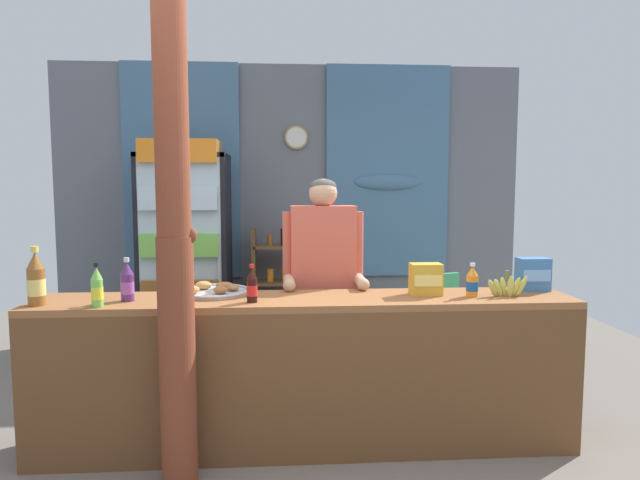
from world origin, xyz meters
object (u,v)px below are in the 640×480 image
at_px(soda_bottle_grape_soda, 127,283).
at_px(soda_bottle_orange_soda, 472,282).
at_px(bottle_shelf_rack, 277,286).
at_px(shopkeeper, 323,268).
at_px(soda_bottle_lime_soda, 97,288).
at_px(snack_box_biscuit, 533,274).
at_px(pastry_tray, 214,291).
at_px(stall_counter, 307,361).
at_px(timber_post, 175,248).
at_px(plastic_lawn_chair, 427,315).
at_px(drink_fridge, 185,240).
at_px(soda_bottle_cola, 252,286).
at_px(banana_bunch, 507,287).
at_px(snack_box_choco_powder, 426,279).
at_px(soda_bottle_iced_tea, 36,280).

xyz_separation_m(soda_bottle_grape_soda, soda_bottle_orange_soda, (2.02, -0.01, -0.02)).
xyz_separation_m(bottle_shelf_rack, soda_bottle_grape_soda, (-0.84, -2.08, 0.41)).
bearing_deg(shopkeeper, soda_bottle_lime_soda, -153.76).
bearing_deg(snack_box_biscuit, pastry_tray, 179.34).
xyz_separation_m(stall_counter, soda_bottle_orange_soda, (0.99, 0.06, 0.44)).
bearing_deg(timber_post, snack_box_biscuit, 13.46).
xyz_separation_m(bottle_shelf_rack, plastic_lawn_chair, (1.26, -0.81, -0.12)).
distance_m(timber_post, soda_bottle_orange_soda, 1.73).
bearing_deg(drink_fridge, shopkeeper, -50.07).
height_order(shopkeeper, soda_bottle_cola, shopkeeper).
distance_m(shopkeeper, banana_bunch, 1.18).
bearing_deg(pastry_tray, snack_box_choco_powder, -5.13).
bearing_deg(plastic_lawn_chair, drink_fridge, 164.10).
bearing_deg(snack_box_choco_powder, soda_bottle_grape_soda, -178.05).
distance_m(soda_bottle_iced_tea, soda_bottle_orange_soda, 2.49).
distance_m(timber_post, soda_bottle_iced_tea, 0.88).
relative_size(stall_counter, timber_post, 1.21).
bearing_deg(soda_bottle_grape_soda, pastry_tray, 20.50).
bearing_deg(snack_box_choco_powder, soda_bottle_lime_soda, -173.66).
relative_size(soda_bottle_orange_soda, snack_box_choco_powder, 1.06).
bearing_deg(snack_box_biscuit, shopkeeper, 165.72).
bearing_deg(snack_box_choco_powder, snack_box_biscuit, 7.41).
height_order(bottle_shelf_rack, shopkeeper, shopkeeper).
bearing_deg(drink_fridge, soda_bottle_iced_tea, -103.84).
relative_size(pastry_tray, banana_bunch, 1.63).
distance_m(soda_bottle_grape_soda, banana_bunch, 2.23).
bearing_deg(pastry_tray, timber_post, -103.54).
bearing_deg(soda_bottle_iced_tea, stall_counter, 0.23).
distance_m(soda_bottle_cola, snack_box_choco_powder, 1.05).
relative_size(timber_post, soda_bottle_lime_soda, 10.70).
distance_m(soda_bottle_cola, banana_bunch, 1.52).
distance_m(bottle_shelf_rack, soda_bottle_grape_soda, 2.28).
distance_m(soda_bottle_iced_tea, soda_bottle_grape_soda, 0.48).
bearing_deg(timber_post, bottle_shelf_rack, 78.42).
height_order(soda_bottle_iced_tea, banana_bunch, soda_bottle_iced_tea).
bearing_deg(timber_post, soda_bottle_iced_tea, 161.32).
bearing_deg(shopkeeper, banana_bunch, -25.27).
bearing_deg(soda_bottle_orange_soda, timber_post, -168.45).
distance_m(soda_bottle_orange_soda, soda_bottle_lime_soda, 2.14).
height_order(timber_post, soda_bottle_lime_soda, timber_post).
bearing_deg(plastic_lawn_chair, bottle_shelf_rack, 147.12).
relative_size(stall_counter, soda_bottle_orange_soda, 15.67).
height_order(plastic_lawn_chair, soda_bottle_orange_soda, soda_bottle_orange_soda).
distance_m(timber_post, bottle_shelf_rack, 2.57).
distance_m(soda_bottle_orange_soda, pastry_tray, 1.56).
xyz_separation_m(soda_bottle_grape_soda, banana_bunch, (2.23, -0.02, -0.05)).
distance_m(drink_fridge, shopkeeper, 1.80).
height_order(soda_bottle_grape_soda, soda_bottle_orange_soda, soda_bottle_grape_soda).
height_order(timber_post, snack_box_biscuit, timber_post).
distance_m(bottle_shelf_rack, soda_bottle_cola, 2.20).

